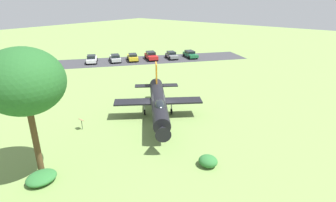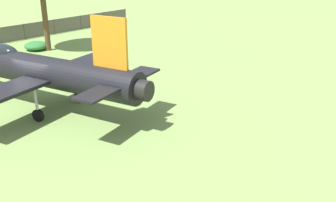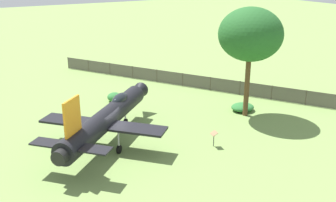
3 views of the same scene
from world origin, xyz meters
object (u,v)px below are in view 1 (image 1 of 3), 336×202
Objects in this scene: shrub_near_fence at (208,161)px; parked_car_white at (92,59)px; display_jet at (159,103)px; shrub_by_tree at (41,178)px; shade_tree at (24,82)px; parked_car_gray at (172,55)px; parked_car_yellow at (133,57)px; parked_car_silver at (115,58)px; info_plaque at (82,121)px; parked_car_green at (190,54)px; parked_car_red at (151,56)px.

shrub_near_fence is 0.34× the size of parked_car_white.
shrub_by_tree is (-0.13, 12.74, -1.65)m from display_jet.
display_jet is at bearing -93.83° from shade_tree.
parked_car_yellow is at bearing -91.33° from parked_car_gray.
parked_car_yellow is (22.19, -17.99, -1.22)m from display_jet.
shrub_by_tree is at bearing 47.82° from shrub_near_fence.
shrub_by_tree is 0.48× the size of parked_car_gray.
parked_car_silver is (24.41, -27.99, 0.43)m from shrub_by_tree.
shade_tree is 2.13× the size of parked_car_white.
info_plaque is at bearing -32.07° from parked_car_gray.
parked_car_red is (5.11, 6.64, 0.08)m from parked_car_green.
parked_car_gray is 1.00× the size of parked_car_white.
shrub_by_tree is 39.37m from parked_car_red.
parked_car_white is (35.20, -15.54, 0.37)m from shrub_near_fence.
info_plaque is at bearing -79.09° from display_jet.
display_jet is 2.65× the size of parked_car_gray.
display_jet is 7.78× the size of shrub_near_fence.
display_jet is 9.19m from shrub_near_fence.
parked_car_silver reaches higher than parked_car_yellow.
parked_car_white is (12.10, 16.02, 0.05)m from parked_car_green.
parked_car_yellow is 3.45m from parked_car_silver.
display_jet is 7.75m from info_plaque.
display_jet reaches higher than parked_car_red.
parked_car_red is (19.20, -33.30, -6.17)m from shade_tree.
shade_tree is at bearing -30.60° from parked_car_gray.
parked_car_green is at bearing -70.57° from shade_tree.
shade_tree reaches higher than parked_car_silver.
parked_car_green reaches higher than info_plaque.
parked_car_yellow is (4.80, 6.51, 0.03)m from parked_car_gray.
parked_car_green is 1.10× the size of parked_car_white.
parked_car_yellow is 7.93m from parked_car_white.
parked_car_yellow is (22.32, -30.73, 0.43)m from shrub_by_tree.
shrub_near_fence is 0.34× the size of parked_car_gray.
parked_car_white is (27.01, -11.69, -1.19)m from display_jet.
parked_car_white is (27.14, -24.44, 0.46)m from shrub_by_tree.
parked_car_red is at bearing -93.80° from parked_car_green.
info_plaque is at bearing 164.01° from parked_car_yellow.
shrub_by_tree is 7.99m from info_plaque.
info_plaque is 28.80m from parked_car_white.
parked_car_white is (2.73, 3.55, 0.03)m from parked_car_silver.
parked_car_gray is (25.57, -28.34, 0.32)m from shrub_near_fence.
parked_car_silver is at bearing -30.46° from shrub_near_fence.
parked_car_yellow is 0.95× the size of parked_car_silver.
info_plaque is 0.26× the size of parked_car_white.
parked_car_yellow reaches higher than parked_car_gray.
shrub_by_tree is 37.14m from parked_car_silver.
display_jet is 31.49m from parked_car_green.
parked_car_silver is at bearing -87.61° from parked_car_white.
display_jet is at bearing -25.18° from shrub_near_fence.
parked_car_yellow is (21.37, -30.22, -6.22)m from shade_tree.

